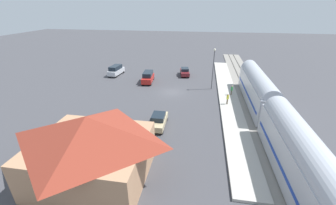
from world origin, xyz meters
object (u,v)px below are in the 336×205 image
object	(u,v)px
sedan_tan	(158,120)
sedan_maroon	(185,72)
suv_silver	(116,70)
pedestrian_on_platform	(232,90)
pedestrian_waiting_far	(228,98)
station_building	(91,147)
suv_red	(148,77)
passenger_train	(272,112)
light_pole_near_platform	(213,64)

from	to	relation	value
sedan_tan	sedan_maroon	size ratio (longest dim) A/B	0.95
sedan_tan	suv_silver	distance (m)	25.12
pedestrian_on_platform	pedestrian_waiting_far	distance (m)	4.19
pedestrian_waiting_far	sedan_maroon	bearing A→B (deg)	-61.45
sedan_maroon	station_building	bearing A→B (deg)	80.69
pedestrian_waiting_far	suv_red	distance (m)	17.67
passenger_train	light_pole_near_platform	xyz separation A→B (m)	(6.80, -14.29, 1.96)
station_building	passenger_train	bearing A→B (deg)	-149.50
station_building	pedestrian_on_platform	xyz separation A→B (m)	(-14.55, -21.77, -1.97)
light_pole_near_platform	suv_red	bearing A→B (deg)	-8.07
pedestrian_waiting_far	sedan_maroon	world-z (taller)	pedestrian_waiting_far
passenger_train	sedan_maroon	size ratio (longest dim) A/B	7.30
pedestrian_waiting_far	light_pole_near_platform	bearing A→B (deg)	-72.24
passenger_train	sedan_maroon	bearing A→B (deg)	-60.20
sedan_tan	light_pole_near_platform	size ratio (longest dim) A/B	0.59
pedestrian_on_platform	suv_silver	distance (m)	26.18
suv_red	passenger_train	bearing A→B (deg)	140.71
pedestrian_on_platform	suv_silver	bearing A→B (deg)	-19.38
pedestrian_on_platform	sedan_tan	xyz separation A→B (m)	(10.51, 12.05, -0.40)
pedestrian_on_platform	light_pole_near_platform	world-z (taller)	light_pole_near_platform
pedestrian_waiting_far	sedan_maroon	size ratio (longest dim) A/B	0.36
pedestrian_on_platform	sedan_maroon	xyz separation A→B (m)	(9.19, -10.91, -0.40)
station_building	suv_silver	bearing A→B (deg)	-71.57
sedan_maroon	pedestrian_on_platform	bearing A→B (deg)	130.12
pedestrian_waiting_far	light_pole_near_platform	size ratio (longest dim) A/B	0.22
pedestrian_waiting_far	sedan_tan	size ratio (longest dim) A/B	0.38
station_building	suv_silver	xyz separation A→B (m)	(10.15, -30.45, -2.10)
suv_red	pedestrian_on_platform	bearing A→B (deg)	163.06
passenger_train	station_building	size ratio (longest dim) A/B	3.32
passenger_train	suv_silver	size ratio (longest dim) A/B	6.84
pedestrian_on_platform	pedestrian_waiting_far	world-z (taller)	same
suv_red	sedan_maroon	distance (m)	9.24
passenger_train	station_building	bearing A→B (deg)	30.50
pedestrian_waiting_far	suv_silver	xyz separation A→B (m)	(23.65, -12.74, -0.13)
light_pole_near_platform	pedestrian_waiting_far	bearing A→B (deg)	107.76
suv_red	suv_silver	xyz separation A→B (m)	(8.45, -3.74, 0.00)
suv_red	pedestrian_waiting_far	bearing A→B (deg)	149.35
station_building	light_pole_near_platform	world-z (taller)	light_pole_near_platform
station_building	pedestrian_waiting_far	world-z (taller)	station_building
sedan_maroon	suv_silver	size ratio (longest dim) A/B	0.94
passenger_train	station_building	xyz separation A→B (m)	(18.00, 10.60, 0.39)
passenger_train	light_pole_near_platform	world-z (taller)	light_pole_near_platform
passenger_train	suv_red	xyz separation A→B (m)	(19.70, -16.12, -1.71)
suv_silver	light_pole_near_platform	distance (m)	22.36
sedan_tan	light_pole_near_platform	bearing A→B (deg)	-115.27
suv_silver	station_building	bearing A→B (deg)	108.43
pedestrian_waiting_far	sedan_tan	xyz separation A→B (m)	(9.46, 7.99, -0.40)
light_pole_near_platform	passenger_train	bearing A→B (deg)	115.45
pedestrian_waiting_far	sedan_maroon	xyz separation A→B (m)	(8.14, -14.97, -0.40)
station_building	suv_red	distance (m)	26.85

